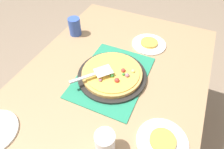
% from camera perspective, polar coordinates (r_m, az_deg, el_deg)
% --- Properties ---
extents(ground_plane, '(8.00, 8.00, 0.00)m').
position_cam_1_polar(ground_plane, '(1.72, 0.00, -17.84)').
color(ground_plane, '#84705B').
extents(dining_table, '(1.40, 1.00, 0.75)m').
position_cam_1_polar(dining_table, '(1.17, 0.00, -4.33)').
color(dining_table, '#9E7A56').
rests_on(dining_table, ground_plane).
extents(placemat, '(0.48, 0.36, 0.01)m').
position_cam_1_polar(placemat, '(1.08, 0.00, -0.61)').
color(placemat, '#237F5B').
rests_on(placemat, dining_table).
extents(pizza_pan, '(0.38, 0.38, 0.01)m').
position_cam_1_polar(pizza_pan, '(1.07, 0.00, -0.25)').
color(pizza_pan, black).
rests_on(pizza_pan, placemat).
extents(pizza, '(0.33, 0.33, 0.05)m').
position_cam_1_polar(pizza, '(1.06, 0.04, 0.45)').
color(pizza, tan).
rests_on(pizza, pizza_pan).
extents(plate_near_left, '(0.22, 0.22, 0.01)m').
position_cam_1_polar(plate_near_left, '(1.31, 10.75, 8.71)').
color(plate_near_left, white).
rests_on(plate_near_left, dining_table).
extents(plate_far_right, '(0.22, 0.22, 0.01)m').
position_cam_1_polar(plate_far_right, '(0.90, 14.47, -18.51)').
color(plate_far_right, white).
rests_on(plate_far_right, dining_table).
extents(served_slice_left, '(0.11, 0.11, 0.02)m').
position_cam_1_polar(served_slice_left, '(1.31, 10.83, 9.16)').
color(served_slice_left, gold).
rests_on(served_slice_left, plate_near_left).
extents(served_slice_right, '(0.11, 0.11, 0.02)m').
position_cam_1_polar(served_slice_right, '(0.89, 14.63, -18.16)').
color(served_slice_right, gold).
rests_on(served_slice_right, plate_far_right).
extents(cup_near, '(0.08, 0.08, 0.12)m').
position_cam_1_polar(cup_near, '(1.38, -10.86, 13.63)').
color(cup_near, '#3351AD').
rests_on(cup_near, dining_table).
extents(cup_far, '(0.08, 0.08, 0.12)m').
position_cam_1_polar(cup_far, '(0.81, -2.06, -19.37)').
color(cup_far, white).
rests_on(cup_far, dining_table).
extents(pizza_server, '(0.20, 0.18, 0.01)m').
position_cam_1_polar(pizza_server, '(1.01, -5.03, 0.18)').
color(pizza_server, silver).
rests_on(pizza_server, pizza).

